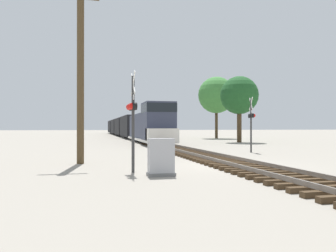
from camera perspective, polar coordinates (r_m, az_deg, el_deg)
The scene contains 9 objects.
ground_plane at distance 15.64m, azimuth 11.28°, elevation -6.77°, with size 400.00×400.00×0.00m, color gray.
rail_track_bed at distance 15.63m, azimuth 11.28°, elevation -6.28°, with size 2.60×160.00×0.31m.
freight_train at distance 64.43m, azimuth -7.58°, elevation -0.14°, with size 2.94×71.66×4.22m.
crossing_signal_near at distance 13.01m, azimuth -6.24°, elevation 2.59°, with size 0.35×1.00×3.98m.
crossing_signal_far at distance 23.87m, azimuth 14.33°, elevation 1.28°, with size 0.52×1.01×3.91m.
relay_cabinet at distance 12.06m, azimuth -1.22°, elevation -5.50°, with size 1.02×0.53×1.37m.
utility_pole at distance 16.77m, azimuth -15.00°, elevation 8.97°, with size 1.80×0.34×8.74m.
tree_far_right at distance 39.71m, azimuth 12.30°, elevation 5.19°, with size 4.49×4.49×7.82m.
tree_mid_background at distance 53.28m, azimuth 8.43°, elevation 5.34°, with size 5.85×5.85×9.89m.
Camera 1 is at (-6.47, -14.13, 1.78)m, focal length 35.00 mm.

